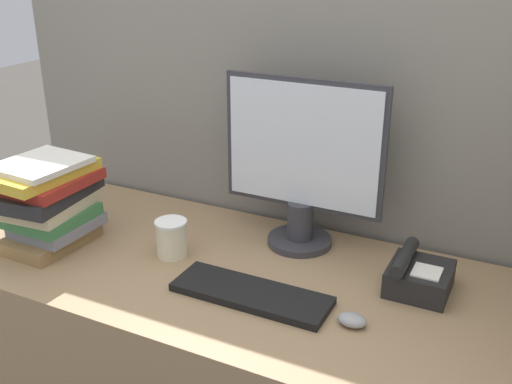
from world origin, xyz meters
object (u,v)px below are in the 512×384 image
monitor (302,168)px  book_stack (49,201)px  coffee_cup (172,238)px  desk_telephone (418,276)px  keyboard (251,294)px  mouse (352,320)px

monitor → book_stack: monitor is taller
coffee_cup → book_stack: book_stack is taller
coffee_cup → desk_telephone: coffee_cup is taller
keyboard → coffee_cup: (-0.30, 0.10, 0.04)m
coffee_cup → book_stack: size_ratio=0.34×
coffee_cup → desk_telephone: size_ratio=0.60×
monitor → mouse: size_ratio=7.13×
mouse → book_stack: book_stack is taller
book_stack → desk_telephone: bearing=12.0°
desk_telephone → keyboard: bearing=-148.8°
coffee_cup → book_stack: (-0.36, -0.09, 0.08)m
mouse → book_stack: bearing=179.6°
monitor → book_stack: 0.74m
keyboard → book_stack: 0.67m
monitor → keyboard: 0.40m
monitor → coffee_cup: size_ratio=4.58×
coffee_cup → mouse: bearing=-9.9°
keyboard → coffee_cup: 0.32m
monitor → desk_telephone: (0.37, -0.11, -0.20)m
mouse → monitor: bearing=129.2°
mouse → coffee_cup: (-0.57, 0.10, 0.04)m
book_stack → keyboard: bearing=-0.4°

